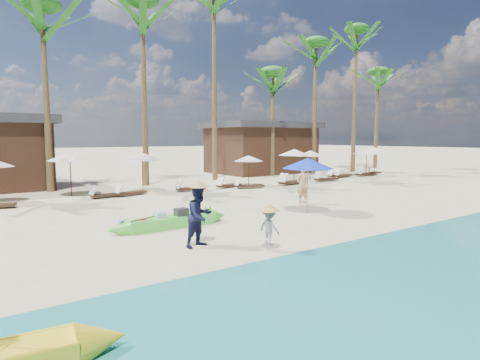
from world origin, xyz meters
TOP-DOWN VIEW (x-y plane):
  - ground at (0.00, 0.00)m, footprint 240.00×240.00m
  - wet_sand_strip at (0.00, -5.00)m, footprint 240.00×4.50m
  - green_canoe at (-1.73, 2.11)m, footprint 4.83×0.72m
  - tourist at (5.23, 3.15)m, footprint 0.65×0.43m
  - vendor_green at (-2.10, -0.49)m, footprint 0.97×0.84m
  - vendor_yellow at (-0.83, -1.96)m, footprint 0.47×0.68m
  - blue_umbrella at (3.84, 1.41)m, footprint 2.04×2.04m
  - resort_parasol_5 at (-2.81, 11.73)m, footprint 2.20×2.20m
  - lounger_5_left at (-1.56, 10.13)m, footprint 1.68×0.56m
  - resort_parasol_6 at (0.83, 11.21)m, footprint 2.11×2.11m
  - lounger_6_left at (-0.34, 10.16)m, footprint 1.78×0.86m
  - lounger_6_right at (3.08, 10.03)m, footprint 1.79×0.71m
  - resort_parasol_7 at (7.33, 10.17)m, footprint 1.85×1.85m
  - lounger_7_left at (5.71, 10.10)m, footprint 1.81×0.83m
  - lounger_7_right at (6.52, 9.10)m, footprint 1.83×1.02m
  - resort_parasol_8 at (11.11, 10.10)m, footprint 2.18×2.18m
  - lounger_8_left at (9.82, 9.05)m, footprint 2.06×0.87m
  - resort_parasol_9 at (12.88, 10.36)m, footprint 2.04×2.04m
  - lounger_9_left at (13.23, 9.29)m, footprint 1.92×0.80m
  - lounger_9_right at (16.20, 10.38)m, footprint 1.97×0.83m
  - resort_parasol_10 at (18.79, 10.14)m, footprint 2.09×2.09m
  - lounger_10_left at (15.77, 10.43)m, footprint 1.81×0.85m
  - lounger_10_right at (18.62, 10.16)m, footprint 1.90×0.66m
  - resort_parasol_11 at (21.99, 11.74)m, footprint 2.11×2.11m
  - lounger_11_left at (19.98, 10.52)m, footprint 1.75×0.54m
  - palm_3 at (-3.36, 14.27)m, footprint 2.08×2.08m
  - palm_4 at (2.15, 14.01)m, footprint 2.08×2.08m
  - palm_5 at (7.45, 14.38)m, footprint 2.08×2.08m
  - palm_6 at (12.84, 14.52)m, footprint 2.08×2.08m
  - palm_7 at (16.57, 13.68)m, footprint 2.08×2.08m
  - palm_8 at (21.07, 13.33)m, footprint 2.08×2.08m
  - palm_9 at (26.21, 14.81)m, footprint 2.08×2.08m
  - pavilion_east at (14.00, 17.50)m, footprint 8.80×6.60m

SIDE VIEW (x-z plane):
  - ground at x=0.00m, z-range 0.00..0.00m
  - wet_sand_strip at x=0.00m, z-range 0.00..0.01m
  - lounger_5_left at x=-1.56m, z-range -0.09..0.47m
  - lounger_6_left at x=-0.34m, z-range -0.10..0.48m
  - lounger_10_left at x=15.77m, z-range -0.10..0.49m
  - lounger_6_right at x=3.08m, z-range -0.10..0.49m
  - lounger_7_left at x=5.71m, z-range -0.10..0.49m
  - lounger_7_right at x=6.52m, z-range -0.10..0.50m
  - lounger_11_left at x=19.98m, z-range -0.10..0.50m
  - green_canoe at x=-1.73m, z-range -0.10..0.51m
  - lounger_9_left at x=13.23m, z-range -0.10..0.53m
  - lounger_10_right at x=18.62m, z-range -0.11..0.53m
  - lounger_9_right at x=16.20m, z-range -0.11..0.54m
  - lounger_8_left at x=9.82m, z-range -0.11..0.57m
  - vendor_yellow at x=-0.83m, z-range 0.18..1.14m
  - vendor_green at x=-2.10m, z-range 0.00..1.71m
  - tourist at x=5.23m, z-range 0.00..1.76m
  - resort_parasol_7 at x=7.33m, z-range 0.76..2.67m
  - resort_parasol_9 at x=12.88m, z-range 0.84..2.95m
  - resort_parasol_10 at x=18.79m, z-range 0.86..3.02m
  - resort_parasol_6 at x=0.83m, z-range 0.87..3.05m
  - resort_parasol_11 at x=21.99m, z-range 0.87..3.05m
  - blue_umbrella at x=3.84m, z-range 0.89..3.08m
  - resort_parasol_8 at x=11.11m, z-range 0.90..3.14m
  - resort_parasol_5 at x=-2.81m, z-range 0.91..3.18m
  - pavilion_east at x=14.00m, z-range 0.05..4.35m
  - palm_6 at x=12.84m, z-range 2.79..11.31m
  - palm_9 at x=26.21m, z-range 3.14..12.97m
  - palm_3 at x=-3.36m, z-range 3.32..13.83m
  - palm_7 at x=16.57m, z-range 3.46..14.53m
  - palm_4 at x=2.15m, z-range 3.60..15.30m
  - palm_8 at x=21.07m, z-range 3.83..16.53m
  - palm_5 at x=7.45m, z-range 4.02..17.62m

